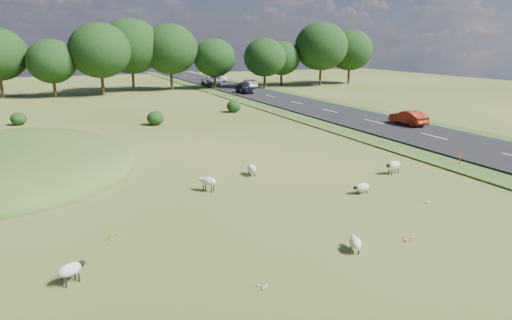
{
  "coord_description": "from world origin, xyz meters",
  "views": [
    {
      "loc": [
        -8.61,
        -20.35,
        7.86
      ],
      "look_at": [
        2.0,
        4.0,
        1.0
      ],
      "focal_mm": 32.0,
      "sensor_mm": 36.0,
      "label": 1
    }
  ],
  "objects": [
    {
      "name": "road",
      "position": [
        20.0,
        30.0,
        0.12
      ],
      "size": [
        8.0,
        150.0,
        0.25
      ],
      "primitive_type": "cube",
      "color": "black",
      "rests_on": "ground"
    },
    {
      "name": "car_1",
      "position": [
        18.1,
        61.79,
        1.02
      ],
      "size": [
        2.55,
        5.54,
        1.54
      ],
      "primitive_type": "imported",
      "color": "silver",
      "rests_on": "road"
    },
    {
      "name": "car_0",
      "position": [
        21.9,
        13.31,
        0.92
      ],
      "size": [
        1.43,
        4.1,
        1.35
      ],
      "primitive_type": "imported",
      "rotation": [
        0.0,
        0.0,
        3.14
      ],
      "color": "maroon",
      "rests_on": "road"
    },
    {
      "name": "sheep_1",
      "position": [
        -8.78,
        -5.2,
        0.51
      ],
      "size": [
        1.02,
        0.82,
        0.73
      ],
      "rotation": [
        0.0,
        0.0,
        0.56
      ],
      "color": "beige",
      "rests_on": "ground"
    },
    {
      "name": "car_2",
      "position": [
        21.9,
        52.8,
        0.97
      ],
      "size": [
        1.52,
        4.37,
        1.44
      ],
      "primitive_type": "imported",
      "rotation": [
        0.0,
        0.0,
        3.14
      ],
      "color": "silver",
      "rests_on": "road"
    },
    {
      "name": "sheep_2",
      "position": [
        -1.56,
        2.38,
        0.56
      ],
      "size": [
        0.96,
        1.08,
        0.8
      ],
      "rotation": [
        0.0,
        0.0,
        2.25
      ],
      "color": "beige",
      "rests_on": "ground"
    },
    {
      "name": "car_5",
      "position": [
        18.1,
        45.46,
        0.98
      ],
      "size": [
        1.73,
        4.3,
        1.46
      ],
      "primitive_type": "imported",
      "color": "black",
      "rests_on": "road"
    },
    {
      "name": "mound",
      "position": [
        -12.0,
        12.0,
        0.0
      ],
      "size": [
        16.0,
        20.0,
        4.0
      ],
      "primitive_type": "ellipsoid",
      "color": "#33561E",
      "rests_on": "ground"
    },
    {
      "name": "marker_post",
      "position": [
        15.05,
        0.68,
        0.6
      ],
      "size": [
        0.06,
        0.06,
        1.2
      ],
      "primitive_type": "cylinder",
      "color": "#D8590C",
      "rests_on": "ground"
    },
    {
      "name": "sheep_5",
      "position": [
        1.39,
        -6.98,
        0.37
      ],
      "size": [
        0.76,
        1.05,
        0.59
      ],
      "rotation": [
        0.0,
        0.0,
        1.13
      ],
      "color": "beige",
      "rests_on": "ground"
    },
    {
      "name": "car_3",
      "position": [
        21.9,
        68.39,
        1.02
      ],
      "size": [
        2.15,
        5.3,
        1.54
      ],
      "primitive_type": "imported",
      "rotation": [
        0.0,
        0.0,
        3.14
      ],
      "color": "white",
      "rests_on": "road"
    },
    {
      "name": "sheep_3",
      "position": [
        9.89,
        0.97,
        0.58
      ],
      "size": [
        1.18,
        0.64,
        0.83
      ],
      "rotation": [
        0.0,
        0.0,
        3.29
      ],
      "color": "beige",
      "rests_on": "ground"
    },
    {
      "name": "sheep_4",
      "position": [
        5.84,
        -1.36,
        0.37
      ],
      "size": [
        1.02,
        0.47,
        0.59
      ],
      "rotation": [
        0.0,
        0.0,
        3.17
      ],
      "color": "beige",
      "rests_on": "ground"
    },
    {
      "name": "sheep_0",
      "position": [
        1.82,
        4.24,
        0.42
      ],
      "size": [
        0.69,
        1.19,
        0.66
      ],
      "rotation": [
        0.0,
        0.0,
        4.5
      ],
      "color": "beige",
      "rests_on": "ground"
    },
    {
      "name": "shrubs",
      "position": [
        0.38,
        27.33,
        0.67
      ],
      "size": [
        23.97,
        6.95,
        1.39
      ],
      "color": "black",
      "rests_on": "ground"
    },
    {
      "name": "ground",
      "position": [
        0.0,
        20.0,
        0.0
      ],
      "size": [
        160.0,
        160.0,
        0.0
      ],
      "primitive_type": "plane",
      "color": "#43561B",
      "rests_on": "ground"
    },
    {
      "name": "treeline",
      "position": [
        -1.06,
        55.44,
        6.57
      ],
      "size": [
        96.28,
        14.66,
        11.7
      ],
      "color": "black",
      "rests_on": "ground"
    }
  ]
}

